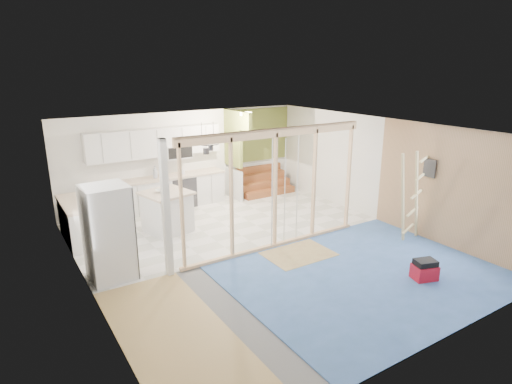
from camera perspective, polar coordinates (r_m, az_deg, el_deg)
room at (r=8.79m, az=0.97°, el=-0.00°), size 7.01×8.01×2.61m
floor_overlays at (r=9.32m, az=1.10°, el=-7.46°), size 7.00×8.00×0.03m
stud_frame at (r=8.58m, az=-0.37°, el=1.61°), size 4.66×0.14×2.60m
base_cabinets at (r=11.33m, az=-15.41°, el=-1.19°), size 4.45×2.24×0.93m
upper_cabinets at (r=11.66m, az=-12.99°, el=6.34°), size 3.60×0.41×0.85m
green_partition at (r=12.93m, az=-0.38°, el=3.78°), size 2.25×1.51×2.60m
pot_rack at (r=10.08m, az=-6.43°, el=6.12°), size 0.52×0.52×0.72m
sheathing_panel at (r=9.87m, az=24.91°, el=0.29°), size 0.02×4.00×2.60m
electrical_panel at (r=10.07m, az=22.16°, el=2.97°), size 0.04×0.30×0.40m
ceiling_light at (r=11.78m, az=-1.37°, el=10.39°), size 0.32×0.32×0.08m
fridge at (r=8.19m, az=-19.02°, el=-5.23°), size 0.81×0.78×1.79m
island at (r=10.26m, az=-11.75°, el=-2.65°), size 1.20×1.20×0.98m
bowl at (r=10.13m, az=-12.64°, el=0.14°), size 0.30×0.30×0.06m
soap_bottle_a at (r=11.60m, az=-13.30°, el=2.62°), size 0.16×0.16×0.34m
soap_bottle_b at (r=11.87m, az=-9.70°, el=2.74°), size 0.10×0.10×0.17m
toolbox at (r=8.55m, az=21.56°, el=-9.69°), size 0.50×0.43×0.40m
ladder at (r=9.96m, az=20.03°, el=-0.53°), size 1.10×0.15×2.05m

